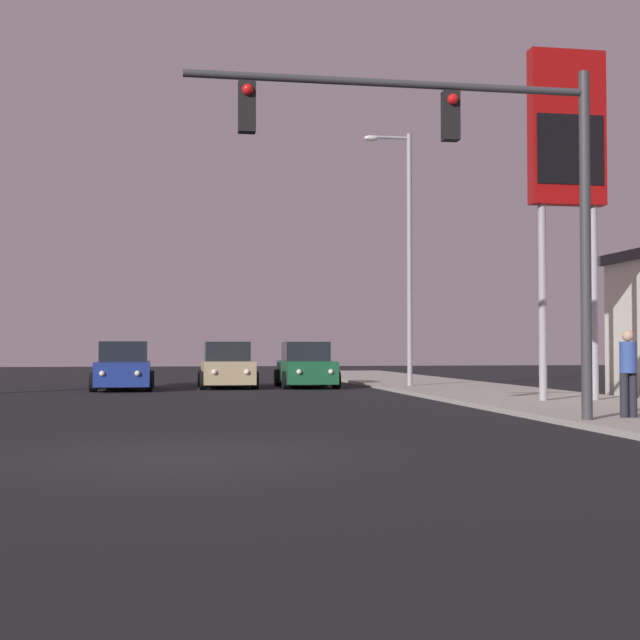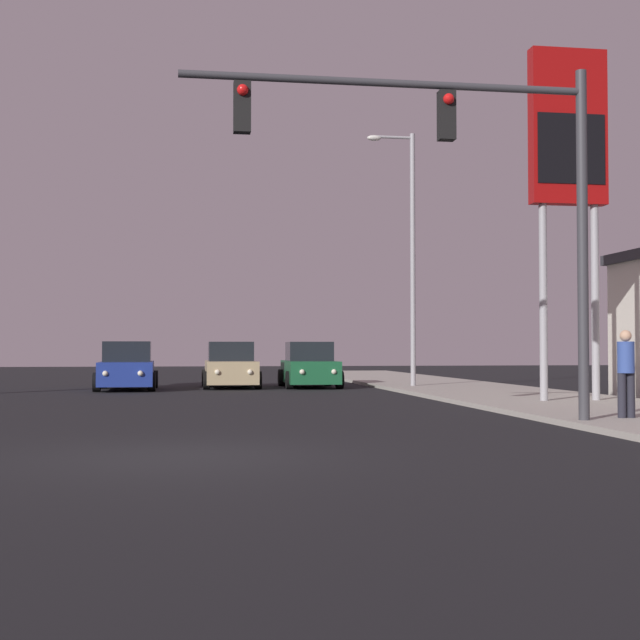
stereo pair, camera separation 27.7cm
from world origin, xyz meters
TOP-DOWN VIEW (x-y plane):
  - ground_plane at (0.00, 0.00)m, footprint 120.00×120.00m
  - sidewalk_right at (9.50, 10.00)m, footprint 5.00×60.00m
  - car_green at (4.67, 20.57)m, footprint 2.04×4.33m
  - car_tan at (1.77, 20.66)m, footprint 2.04×4.31m
  - car_blue at (-1.88, 19.55)m, footprint 2.04×4.33m
  - traffic_light_mast at (5.24, 3.41)m, footprint 7.52×0.36m
  - street_lamp at (7.99, 18.65)m, footprint 1.74×0.24m
  - gas_station_sign at (9.80, 9.34)m, footprint 2.00×0.42m
  - pedestrian_on_sidewalk at (8.42, 3.79)m, footprint 0.34×0.32m

SIDE VIEW (x-z plane):
  - ground_plane at x=0.00m, z-range 0.00..0.00m
  - sidewalk_right at x=9.50m, z-range 0.00..0.12m
  - car_green at x=4.67m, z-range -0.08..1.60m
  - car_tan at x=1.77m, z-range -0.08..1.60m
  - car_blue at x=-1.88m, z-range -0.08..1.60m
  - pedestrian_on_sidewalk at x=8.42m, z-range 0.20..1.87m
  - traffic_light_mast at x=5.24m, z-range 1.49..7.99m
  - street_lamp at x=7.99m, z-range 0.62..9.62m
  - gas_station_sign at x=9.80m, z-range 2.12..11.12m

